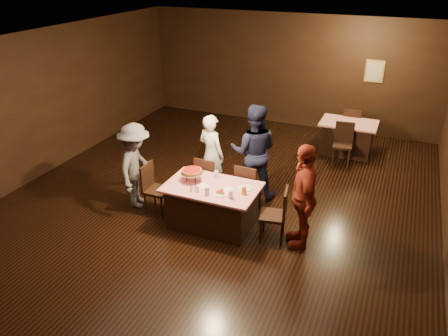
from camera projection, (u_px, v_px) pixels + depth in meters
The scene contains 23 objects.
room at pixel (213, 97), 7.42m from camera, with size 10.00×10.04×3.02m.
main_table at pixel (212, 206), 7.60m from camera, with size 1.60×1.00×0.77m, color red.
back_table at pixel (347, 138), 10.45m from camera, with size 1.30×0.90×0.77m, color #B3180B.
chair_far_left at pixel (209, 179), 8.32m from camera, with size 0.42×0.42×0.95m, color black.
chair_far_right at pixel (249, 187), 8.04m from camera, with size 0.42×0.42×0.95m, color black.
chair_end_left at pixel (157, 189), 7.94m from camera, with size 0.42×0.42×0.95m, color black.
chair_end_right at pixel (273, 214), 7.17m from camera, with size 0.42×0.42×0.95m, color black.
chair_back_near at pixel (343, 145), 9.83m from camera, with size 0.42×0.42×0.95m, color black.
chair_back_far at pixel (351, 126), 10.91m from camera, with size 0.42×0.42×0.95m, color black.
diner_white_jacket at pixel (211, 154), 8.52m from camera, with size 0.59×0.39×1.62m, color white.
diner_navy_hoodie at pixel (254, 152), 8.31m from camera, with size 0.92×0.71×1.88m, color black.
diner_grey_knit at pixel (136, 166), 8.04m from camera, with size 1.06×0.61×1.63m, color #57565C.
diner_red_shirt at pixel (303, 196), 6.89m from camera, with size 1.04×0.43×1.77m, color maroon.
pizza_stand at pixel (192, 171), 7.53m from camera, with size 0.38×0.38×0.22m.
plate_with_slice at pixel (221, 192), 7.18m from camera, with size 0.25×0.25×0.06m.
plate_empty at pixel (245, 188), 7.36m from camera, with size 0.25×0.25×0.01m, color white.
glass_front_left at pixel (207, 191), 7.13m from camera, with size 0.08×0.08×0.14m, color silver.
glass_front_right at pixel (231, 194), 7.03m from camera, with size 0.08×0.08×0.14m, color silver.
glass_amber at pixel (244, 191), 7.15m from camera, with size 0.08×0.08×0.14m, color #BF7F26.
glass_back at pixel (216, 175), 7.66m from camera, with size 0.08×0.08×0.14m, color silver.
condiments at pixel (195, 189), 7.24m from camera, with size 0.17×0.10×0.09m.
napkin_center at pixel (228, 189), 7.32m from camera, with size 0.16×0.16×0.01m, color white.
napkin_left at pixel (203, 186), 7.44m from camera, with size 0.16×0.16×0.01m, color white.
Camera 1 is at (2.98, -6.55, 4.30)m, focal length 35.00 mm.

